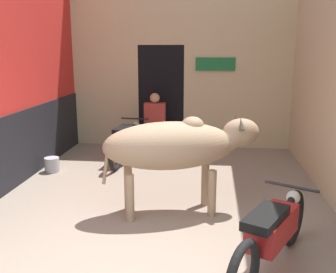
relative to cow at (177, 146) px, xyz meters
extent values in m
cube|color=red|center=(-2.74, 0.95, 1.17)|extent=(0.18, 5.36, 4.19)
cube|color=black|center=(-2.64, 0.95, -0.34)|extent=(0.03, 5.36, 1.17)
cube|color=#C6B289|center=(-1.92, 3.72, 0.19)|extent=(1.47, 0.18, 2.23)
cube|color=#C6B289|center=(0.98, 3.72, 0.19)|extent=(2.31, 0.18, 2.23)
cube|color=black|center=(-0.68, 4.08, 0.19)|extent=(1.01, 0.90, 2.23)
cube|color=#196633|center=(0.50, 3.61, 0.90)|extent=(0.84, 0.03, 0.27)
ellipsoid|color=tan|center=(-0.09, -0.03, 0.00)|extent=(1.85, 1.10, 0.63)
ellipsoid|color=tan|center=(0.20, 0.06, 0.26)|extent=(0.36, 0.34, 0.23)
cylinder|color=tan|center=(0.68, 0.19, 0.05)|extent=(0.48, 0.40, 0.42)
ellipsoid|color=tan|center=(0.84, 0.23, 0.15)|extent=(0.56, 0.43, 0.37)
cylinder|color=tan|center=(-0.89, -0.24, -0.19)|extent=(0.13, 0.07, 0.56)
cylinder|color=tan|center=(0.38, 0.29, -0.61)|extent=(0.11, 0.11, 0.63)
cylinder|color=tan|center=(0.48, -0.06, -0.61)|extent=(0.11, 0.11, 0.63)
cylinder|color=tan|center=(-0.66, 0.01, -0.61)|extent=(0.11, 0.11, 0.63)
cylinder|color=tan|center=(-0.56, -0.34, -0.61)|extent=(0.11, 0.11, 0.63)
cone|color=#473D33|center=(0.76, 0.34, 0.29)|extent=(0.10, 0.15, 0.18)
cone|color=#473D33|center=(0.83, 0.10, 0.29)|extent=(0.10, 0.15, 0.18)
torus|color=black|center=(1.38, -0.74, -0.61)|extent=(0.37, 0.60, 0.63)
cube|color=maroon|center=(1.06, -1.35, -0.44)|extent=(0.60, 0.80, 0.28)
cube|color=black|center=(0.96, -1.54, -0.26)|extent=(0.51, 0.66, 0.09)
cylinder|color=black|center=(1.31, -0.87, -0.19)|extent=(0.53, 0.30, 0.03)
sphere|color=silver|center=(1.36, -0.79, -0.35)|extent=(0.15, 0.15, 0.15)
torus|color=black|center=(-1.25, 1.71, -0.61)|extent=(0.14, 0.64, 0.63)
torus|color=black|center=(-1.12, 3.09, -0.61)|extent=(0.14, 0.64, 0.63)
cube|color=#9E9993|center=(-1.19, 2.40, -0.44)|extent=(0.35, 0.79, 0.28)
cube|color=black|center=(-1.21, 2.19, -0.26)|extent=(0.32, 0.63, 0.09)
cylinder|color=black|center=(-1.14, 2.94, -0.19)|extent=(0.58, 0.09, 0.03)
sphere|color=silver|center=(-1.13, 3.03, -0.35)|extent=(0.15, 0.15, 0.15)
cube|color=#3D3842|center=(-0.74, 2.93, -0.72)|extent=(0.31, 0.14, 0.42)
cube|color=#3D3842|center=(-0.74, 3.02, -0.45)|extent=(0.31, 0.32, 0.11)
cube|color=maroon|center=(-0.74, 3.09, -0.17)|extent=(0.44, 0.20, 0.58)
sphere|color=tan|center=(-0.74, 3.09, 0.23)|extent=(0.20, 0.20, 0.20)
cylinder|color=beige|center=(-0.47, 3.15, -0.73)|extent=(0.20, 0.20, 0.39)
cylinder|color=beige|center=(-0.47, 3.15, -0.52)|extent=(0.29, 0.29, 0.04)
cylinder|color=#A8A8B2|center=(-2.37, 1.51, -0.80)|extent=(0.26, 0.26, 0.26)
camera|label=1|loc=(0.45, -4.95, 1.26)|focal=42.00mm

